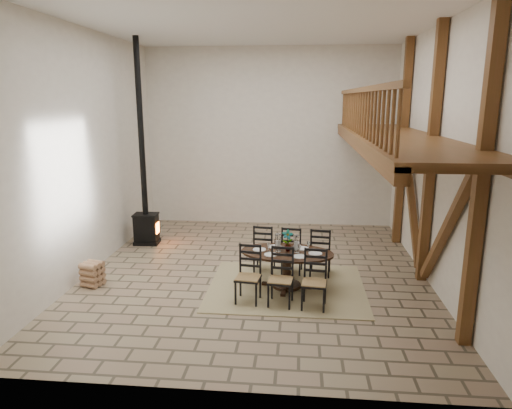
# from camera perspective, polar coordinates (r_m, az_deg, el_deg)

# --- Properties ---
(ground) EXTENTS (8.00, 8.00, 0.00)m
(ground) POSITION_cam_1_polar(r_m,az_deg,el_deg) (9.73, -0.02, -8.57)
(ground) COLOR gray
(ground) RESTS_ON ground
(room_shell) EXTENTS (7.02, 8.02, 5.01)m
(room_shell) POSITION_cam_1_polar(r_m,az_deg,el_deg) (9.02, 7.63, 9.32)
(room_shell) COLOR silver
(room_shell) RESTS_ON ground
(rug) EXTENTS (3.00, 2.50, 0.02)m
(rug) POSITION_cam_1_polar(r_m,az_deg,el_deg) (9.05, 3.83, -10.25)
(rug) COLOR tan
(rug) RESTS_ON ground
(dining_table) EXTENTS (1.89, 2.15, 1.15)m
(dining_table) POSITION_cam_1_polar(r_m,az_deg,el_deg) (8.90, 3.87, -7.99)
(dining_table) COLOR black
(dining_table) RESTS_ON ground
(wood_stove) EXTENTS (0.63, 0.50, 5.00)m
(wood_stove) POSITION_cam_1_polar(r_m,az_deg,el_deg) (11.64, -13.73, 0.59)
(wood_stove) COLOR black
(wood_stove) RESTS_ON ground
(log_basket) EXTENTS (0.54, 0.54, 0.44)m
(log_basket) POSITION_cam_1_polar(r_m,az_deg,el_deg) (11.99, -13.47, -3.74)
(log_basket) COLOR brown
(log_basket) RESTS_ON ground
(log_stack) EXTENTS (0.44, 0.45, 0.49)m
(log_stack) POSITION_cam_1_polar(r_m,az_deg,el_deg) (9.58, -19.76, -8.18)
(log_stack) COLOR tan
(log_stack) RESTS_ON ground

